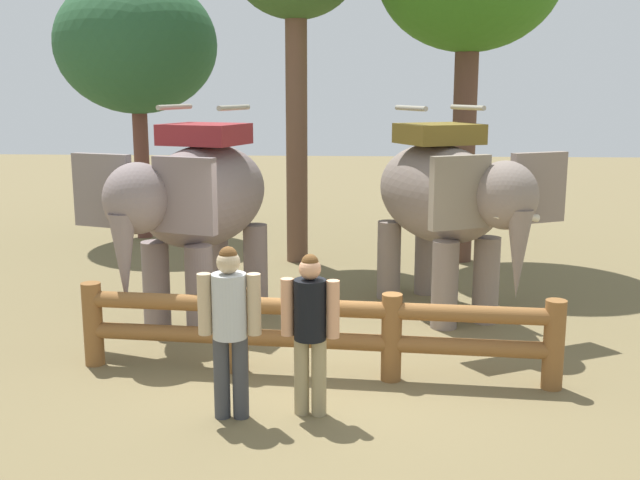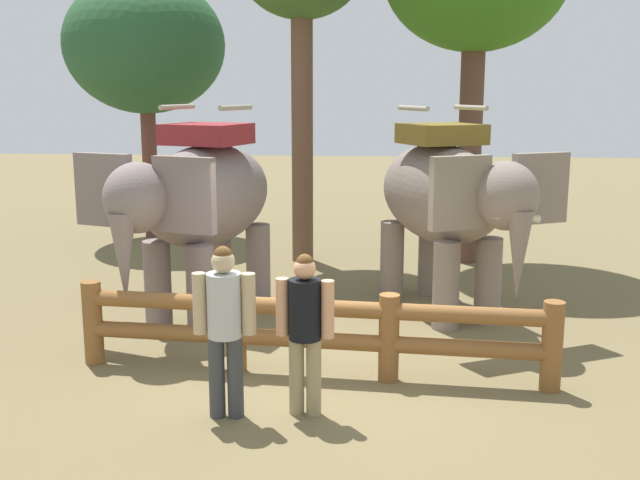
{
  "view_description": "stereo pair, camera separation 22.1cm",
  "coord_description": "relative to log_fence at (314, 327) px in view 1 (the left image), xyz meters",
  "views": [
    {
      "loc": [
        0.56,
        -8.38,
        3.4
      ],
      "look_at": [
        0.0,
        1.5,
        1.4
      ],
      "focal_mm": 42.42,
      "sensor_mm": 36.0,
      "label": 1
    },
    {
      "loc": [
        0.78,
        -8.36,
        3.4
      ],
      "look_at": [
        0.0,
        1.5,
        1.4
      ],
      "focal_mm": 42.42,
      "sensor_mm": 36.0,
      "label": 2
    }
  ],
  "objects": [
    {
      "name": "elephant_center",
      "position": [
        1.8,
        2.68,
        1.16
      ],
      "size": [
        2.84,
        3.7,
        3.14
      ],
      "color": "gray",
      "rests_on": "ground"
    },
    {
      "name": "log_fence",
      "position": [
        0.0,
        0.0,
        0.0
      ],
      "size": [
        5.75,
        0.7,
        1.05
      ],
      "color": "brown",
      "rests_on": "ground"
    },
    {
      "name": "ground_plane",
      "position": [
        -0.0,
        -0.18,
        -0.61
      ],
      "size": [
        60.0,
        60.0,
        0.0
      ],
      "primitive_type": "plane",
      "color": "brown"
    },
    {
      "name": "elephant_near_left",
      "position": [
        -1.81,
        2.13,
        1.17
      ],
      "size": [
        2.58,
        3.77,
        3.16
      ],
      "color": "slate",
      "rests_on": "ground"
    },
    {
      "name": "tourist_woman_in_black",
      "position": [
        -0.78,
        -1.21,
        0.46
      ],
      "size": [
        0.65,
        0.37,
        1.83
      ],
      "color": "#38393E",
      "rests_on": "ground"
    },
    {
      "name": "tree_far_right",
      "position": [
        -4.46,
        8.37,
        3.7
      ],
      "size": [
        3.55,
        3.55,
        5.84
      ],
      "color": "brown",
      "rests_on": "ground"
    },
    {
      "name": "tourist_man_in_blue",
      "position": [
        0.03,
        -1.08,
        0.4
      ],
      "size": [
        0.61,
        0.37,
        1.74
      ],
      "color": "#978861",
      "rests_on": "ground"
    }
  ]
}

